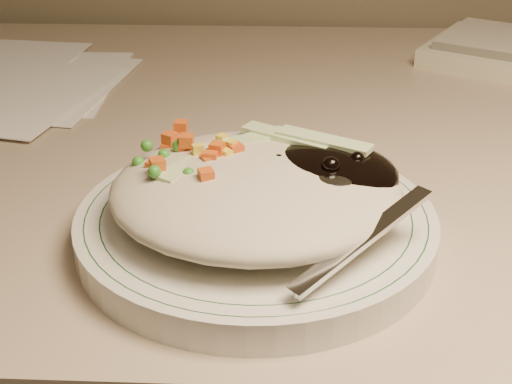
{
  "coord_description": "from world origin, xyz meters",
  "views": [
    {
      "loc": [
        -0.06,
        0.76,
        1.0
      ],
      "look_at": [
        -0.07,
        1.17,
        0.78
      ],
      "focal_mm": 50.0,
      "sensor_mm": 36.0,
      "label": 1
    }
  ],
  "objects": [
    {
      "name": "desk",
      "position": [
        0.0,
        1.38,
        0.54
      ],
      "size": [
        1.4,
        0.7,
        0.74
      ],
      "color": "gray",
      "rests_on": "ground"
    },
    {
      "name": "plate",
      "position": [
        -0.07,
        1.17,
        0.75
      ],
      "size": [
        0.24,
        0.24,
        0.02
      ],
      "primitive_type": "cylinder",
      "color": "silver",
      "rests_on": "desk"
    },
    {
      "name": "plate_rim",
      "position": [
        -0.07,
        1.17,
        0.76
      ],
      "size": [
        0.23,
        0.23,
        0.0
      ],
      "color": "#144723",
      "rests_on": "plate"
    },
    {
      "name": "meal",
      "position": [
        -0.07,
        1.17,
        0.78
      ],
      "size": [
        0.21,
        0.19,
        0.05
      ],
      "color": "#BDB299",
      "rests_on": "plate"
    }
  ]
}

